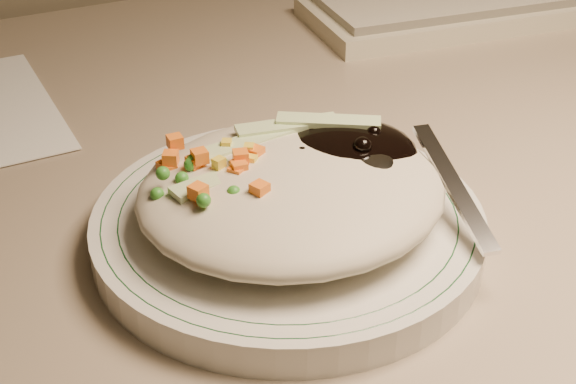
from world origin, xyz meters
name	(u,v)px	position (x,y,z in m)	size (l,w,h in m)	color
desk	(320,294)	(0.00, 1.38, 0.54)	(1.40, 0.70, 0.74)	gray
plate	(288,227)	(-0.11, 1.23, 0.75)	(0.25, 0.25, 0.02)	silver
plate_rim	(288,213)	(-0.11, 1.23, 0.76)	(0.23, 0.23, 0.00)	#144723
meal	(295,183)	(-0.11, 1.23, 0.78)	(0.20, 0.19, 0.05)	#B6AD93
keyboard	(488,2)	(0.27, 1.51, 0.75)	(0.41, 0.19, 0.03)	beige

